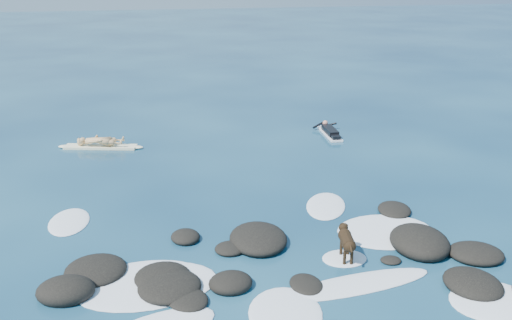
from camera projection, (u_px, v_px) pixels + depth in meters
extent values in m
plane|color=#0A2642|center=(215.00, 250.00, 14.26)|extent=(160.00, 160.00, 0.00)
ellipsoid|color=black|center=(163.00, 277.00, 12.86)|extent=(1.39, 1.40, 0.38)
ellipsoid|color=black|center=(473.00, 284.00, 12.58)|extent=(1.39, 1.53, 0.41)
ellipsoid|color=black|center=(420.00, 242.00, 14.35)|extent=(1.72, 2.00, 0.64)
ellipsoid|color=black|center=(231.00, 283.00, 12.62)|extent=(1.12, 1.04, 0.41)
ellipsoid|color=black|center=(66.00, 291.00, 12.24)|extent=(1.37, 1.16, 0.56)
ellipsoid|color=black|center=(170.00, 286.00, 12.49)|extent=(1.83, 1.85, 0.38)
ellipsoid|color=black|center=(230.00, 249.00, 14.21)|extent=(0.96, 0.93, 0.25)
ellipsoid|color=black|center=(306.00, 284.00, 12.65)|extent=(0.76, 0.97, 0.20)
ellipsoid|color=black|center=(96.00, 270.00, 13.16)|extent=(1.48, 1.53, 0.37)
ellipsoid|color=black|center=(394.00, 210.00, 16.44)|extent=(1.28, 1.43, 0.27)
ellipsoid|color=black|center=(187.00, 299.00, 12.08)|extent=(1.21, 1.31, 0.24)
ellipsoid|color=black|center=(476.00, 253.00, 13.91)|extent=(1.64, 1.53, 0.38)
ellipsoid|color=black|center=(258.00, 239.00, 14.61)|extent=(1.63, 1.95, 0.48)
ellipsoid|color=black|center=(391.00, 260.00, 13.70)|extent=(0.56, 0.50, 0.15)
ellipsoid|color=black|center=(185.00, 237.00, 14.79)|extent=(0.83, 0.91, 0.31)
ellipsoid|color=white|center=(69.00, 222.00, 15.80)|extent=(1.20, 1.91, 0.12)
ellipsoid|color=white|center=(386.00, 231.00, 15.25)|extent=(2.64, 2.14, 0.12)
ellipsoid|color=white|center=(148.00, 285.00, 12.69)|extent=(3.28, 2.25, 0.12)
ellipsoid|color=white|center=(491.00, 301.00, 12.12)|extent=(2.15, 1.93, 0.12)
ellipsoid|color=white|center=(326.00, 206.00, 16.84)|extent=(1.85, 2.35, 0.12)
ellipsoid|color=white|center=(151.00, 271.00, 13.30)|extent=(2.12, 1.12, 0.12)
ellipsoid|color=white|center=(285.00, 313.00, 11.69)|extent=(1.92, 2.25, 0.12)
ellipsoid|color=white|center=(356.00, 285.00, 12.72)|extent=(3.81, 1.28, 0.12)
ellipsoid|color=white|center=(344.00, 259.00, 13.84)|extent=(1.10, 0.90, 0.12)
cube|color=#F9F4C7|center=(101.00, 147.00, 22.14)|extent=(2.83, 1.25, 0.09)
ellipsoid|color=#F9F4C7|center=(136.00, 147.00, 22.09)|extent=(0.62, 0.44, 0.10)
ellipsoid|color=#F9F4C7|center=(65.00, 146.00, 22.18)|extent=(0.62, 0.44, 0.10)
imported|color=tan|center=(98.00, 123.00, 21.83)|extent=(0.58, 0.74, 1.80)
cube|color=white|center=(330.00, 134.00, 23.81)|extent=(0.62, 2.20, 0.08)
ellipsoid|color=white|center=(323.00, 127.00, 24.83)|extent=(0.29, 0.49, 0.08)
cube|color=black|center=(330.00, 131.00, 23.77)|extent=(0.47, 1.35, 0.22)
sphere|color=tan|center=(325.00, 123.00, 24.45)|extent=(0.24, 0.24, 0.23)
cylinder|color=black|center=(318.00, 125.00, 24.58)|extent=(0.54, 0.27, 0.25)
cylinder|color=black|center=(330.00, 125.00, 24.67)|extent=(0.53, 0.32, 0.25)
cube|color=black|center=(335.00, 136.00, 23.09)|extent=(0.37, 0.56, 0.14)
cylinder|color=black|center=(347.00, 241.00, 13.57)|extent=(0.42, 0.69, 0.31)
sphere|color=black|center=(345.00, 235.00, 13.85)|extent=(0.38, 0.38, 0.33)
sphere|color=black|center=(349.00, 246.00, 13.30)|extent=(0.34, 0.34, 0.30)
sphere|color=black|center=(343.00, 228.00, 13.99)|extent=(0.27, 0.27, 0.23)
cone|color=black|center=(342.00, 226.00, 14.12)|extent=(0.15, 0.16, 0.12)
cone|color=black|center=(341.00, 224.00, 13.94)|extent=(0.12, 0.10, 0.11)
cone|color=black|center=(346.00, 224.00, 13.95)|extent=(0.12, 0.10, 0.11)
cylinder|color=black|center=(341.00, 249.00, 13.89)|extent=(0.09, 0.09, 0.42)
cylinder|color=black|center=(348.00, 249.00, 13.90)|extent=(0.09, 0.09, 0.42)
cylinder|color=black|center=(345.00, 258.00, 13.47)|extent=(0.09, 0.09, 0.42)
cylinder|color=black|center=(352.00, 258.00, 13.48)|extent=(0.09, 0.09, 0.42)
cylinder|color=black|center=(351.00, 247.00, 13.15)|extent=(0.11, 0.31, 0.18)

